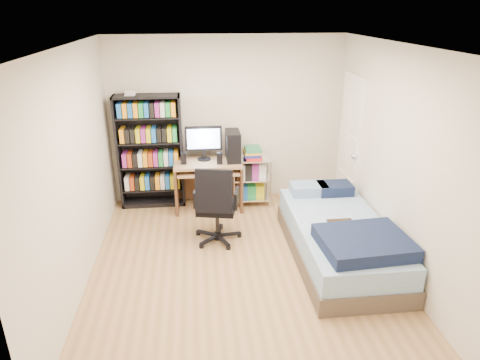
{
  "coord_description": "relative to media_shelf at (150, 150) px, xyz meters",
  "views": [
    {
      "loc": [
        -0.48,
        -4.31,
        2.86
      ],
      "look_at": [
        0.03,
        0.4,
        0.93
      ],
      "focal_mm": 32.0,
      "sensor_mm": 36.0,
      "label": 1
    }
  ],
  "objects": [
    {
      "name": "room",
      "position": [
        1.16,
        -1.84,
        0.38
      ],
      "size": [
        3.58,
        4.08,
        2.58
      ],
      "color": "#A88154",
      "rests_on": "ground"
    },
    {
      "name": "media_shelf",
      "position": [
        0.0,
        0.0,
        0.0
      ],
      "size": [
        0.95,
        0.32,
        1.76
      ],
      "color": "black",
      "rests_on": "room"
    },
    {
      "name": "computer_desk",
      "position": [
        0.94,
        -0.19,
        -0.2
      ],
      "size": [
        0.99,
        0.57,
        1.25
      ],
      "color": "#A27853",
      "rests_on": "room"
    },
    {
      "name": "office_chair",
      "position": [
        0.9,
        -1.25,
        -0.53
      ],
      "size": [
        0.74,
        0.74,
        1.06
      ],
      "rotation": [
        0.0,
        0.0,
        -0.21
      ],
      "color": "black",
      "rests_on": "room"
    },
    {
      "name": "wire_cart",
      "position": [
        1.5,
        -0.13,
        -0.27
      ],
      "size": [
        0.59,
        0.44,
        0.92
      ],
      "rotation": [
        0.0,
        0.0,
        -0.06
      ],
      "color": "silver",
      "rests_on": "room"
    },
    {
      "name": "bed",
      "position": [
        2.35,
        -1.81,
        -0.6
      ],
      "size": [
        1.08,
        2.16,
        0.62
      ],
      "color": "brown",
      "rests_on": "room"
    },
    {
      "name": "door",
      "position": [
        2.88,
        -0.49,
        0.13
      ],
      "size": [
        0.12,
        0.8,
        2.0
      ],
      "color": "white",
      "rests_on": "room"
    }
  ]
}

